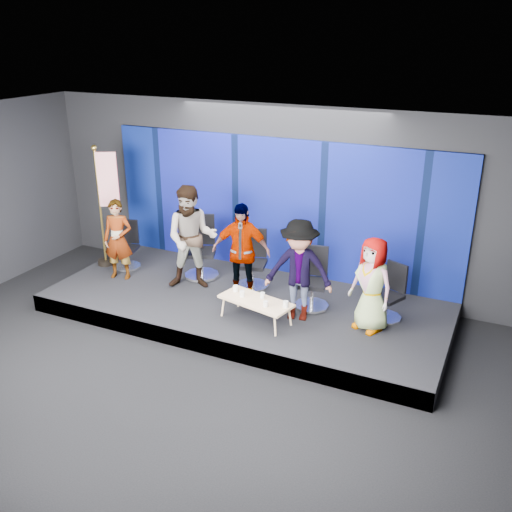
# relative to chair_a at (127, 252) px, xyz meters

# --- Properties ---
(ground) EXTENTS (10.00, 10.00, 0.00)m
(ground) POSITION_rel_chair_a_xyz_m (2.75, -2.81, -0.61)
(ground) COLOR black
(ground) RESTS_ON ground
(room_walls) EXTENTS (10.02, 8.02, 3.51)m
(room_walls) POSITION_rel_chair_a_xyz_m (2.75, -2.81, 1.82)
(room_walls) COLOR black
(room_walls) RESTS_ON ground
(riser) EXTENTS (7.00, 3.00, 0.30)m
(riser) POSITION_rel_chair_a_xyz_m (2.75, -0.31, -0.46)
(riser) COLOR black
(riser) RESTS_ON ground
(backdrop) EXTENTS (7.00, 0.08, 2.60)m
(backdrop) POSITION_rel_chair_a_xyz_m (2.75, 1.14, 0.99)
(backdrop) COLOR #06154C
(backdrop) RESTS_ON riser
(chair_a) EXTENTS (0.66, 0.66, 0.95)m
(chair_a) POSITION_rel_chair_a_xyz_m (0.00, 0.00, 0.00)
(chair_a) COLOR silver
(chair_a) RESTS_ON riser
(panelist_a) EXTENTS (0.64, 0.50, 1.53)m
(panelist_a) POSITION_rel_chair_a_xyz_m (0.18, -0.47, 0.46)
(panelist_a) COLOR black
(panelist_a) RESTS_ON riser
(chair_b) EXTENTS (0.88, 0.88, 1.18)m
(chair_b) POSITION_rel_chair_a_xyz_m (1.55, 0.25, 0.08)
(chair_b) COLOR silver
(chair_b) RESTS_ON riser
(panelist_b) EXTENTS (1.14, 1.04, 1.92)m
(panelist_b) POSITION_rel_chair_a_xyz_m (1.66, -0.25, 0.65)
(panelist_b) COLOR black
(panelist_b) RESTS_ON riser
(chair_c) EXTENTS (0.73, 0.73, 1.07)m
(chair_c) POSITION_rel_chair_a_xyz_m (2.65, 0.23, 0.04)
(chair_c) COLOR silver
(chair_c) RESTS_ON riser
(panelist_c) EXTENTS (1.09, 0.66, 1.74)m
(panelist_c) POSITION_rel_chair_a_xyz_m (2.66, -0.27, 0.56)
(panelist_c) COLOR black
(panelist_c) RESTS_ON riser
(chair_d) EXTENTS (0.68, 0.68, 1.05)m
(chair_d) POSITION_rel_chair_a_xyz_m (3.92, -0.07, 0.03)
(chair_d) COLOR silver
(chair_d) RESTS_ON riser
(panelist_d) EXTENTS (1.19, 0.81, 1.70)m
(panelist_d) POSITION_rel_chair_a_xyz_m (3.84, -0.57, 0.54)
(panelist_d) COLOR black
(panelist_d) RESTS_ON riser
(chair_e) EXTENTS (0.71, 0.71, 0.95)m
(chair_e) POSITION_rel_chair_a_xyz_m (5.19, 0.03, -0.00)
(chair_e) COLOR silver
(chair_e) RESTS_ON riser
(panelist_e) EXTENTS (0.88, 0.75, 1.53)m
(panelist_e) POSITION_rel_chair_a_xyz_m (5.00, -0.43, 0.45)
(panelist_e) COLOR black
(panelist_e) RESTS_ON riser
(coffee_table) EXTENTS (1.30, 0.77, 0.37)m
(coffee_table) POSITION_rel_chair_a_xyz_m (3.27, -0.96, 0.03)
(coffee_table) COLOR tan
(coffee_table) RESTS_ON riser
(mug_a) EXTENTS (0.08, 0.08, 0.10)m
(mug_a) POSITION_rel_chair_a_xyz_m (2.82, -0.80, 0.11)
(mug_a) COLOR silver
(mug_a) RESTS_ON coffee_table
(mug_b) EXTENTS (0.08, 0.08, 0.10)m
(mug_b) POSITION_rel_chair_a_xyz_m (3.01, -0.94, 0.11)
(mug_b) COLOR silver
(mug_b) RESTS_ON coffee_table
(mug_c) EXTENTS (0.08, 0.08, 0.09)m
(mug_c) POSITION_rel_chair_a_xyz_m (3.33, -0.85, 0.11)
(mug_c) COLOR silver
(mug_c) RESTS_ON coffee_table
(mug_d) EXTENTS (0.08, 0.08, 0.09)m
(mug_d) POSITION_rel_chair_a_xyz_m (3.50, -1.11, 0.11)
(mug_d) COLOR silver
(mug_d) RESTS_ON coffee_table
(mug_e) EXTENTS (0.09, 0.09, 0.10)m
(mug_e) POSITION_rel_chair_a_xyz_m (3.80, -0.99, 0.11)
(mug_e) COLOR silver
(mug_e) RESTS_ON coffee_table
(flag_stand) EXTENTS (0.53, 0.36, 2.42)m
(flag_stand) POSITION_rel_chair_a_xyz_m (-0.39, -0.03, 0.97)
(flag_stand) COLOR black
(flag_stand) RESTS_ON riser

